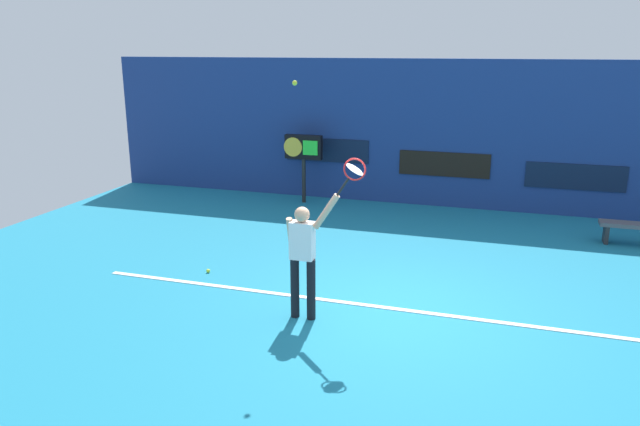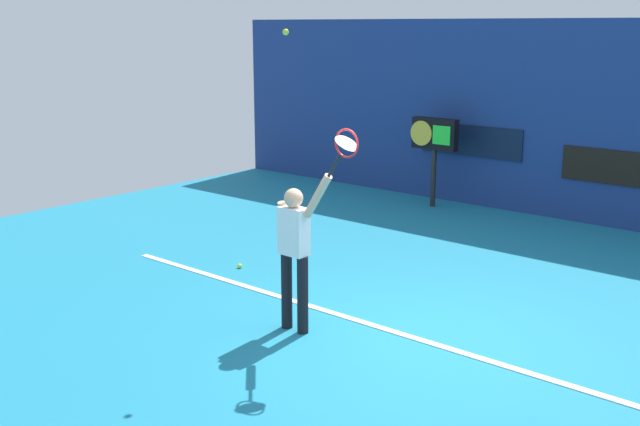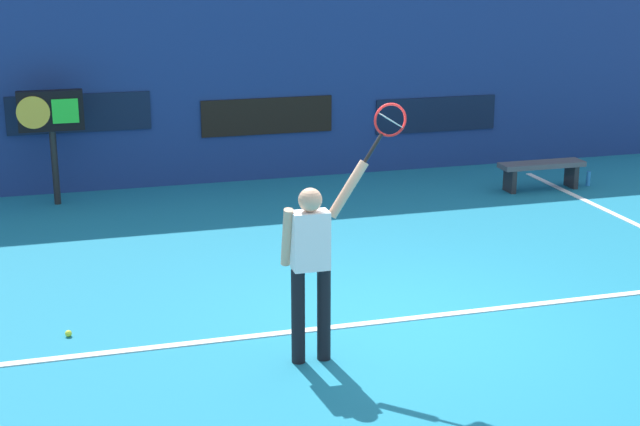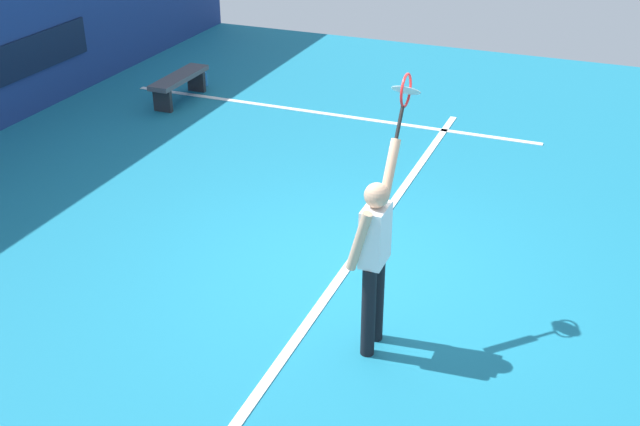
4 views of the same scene
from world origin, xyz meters
name	(u,v)px [view 4 (image 4 of 4)]	position (x,y,z in m)	size (l,w,h in m)	color
ground_plane	(347,268)	(0.00, 0.00, 0.00)	(18.00, 18.00, 0.00)	teal
sponsor_banner_starboard	(42,51)	(3.00, 6.37, 0.95)	(2.20, 0.03, 0.60)	#0C1933
court_baseline	(347,268)	(0.00, 0.00, 0.01)	(10.00, 0.10, 0.01)	white
court_sideline	(324,114)	(4.38, 2.00, 0.01)	(0.10, 7.00, 0.01)	white
tennis_player	(374,253)	(-1.21, -0.69, 1.01)	(0.80, 0.31, 1.92)	black
tennis_racket	(405,94)	(-0.48, -0.69, 2.24)	(0.47, 0.27, 0.60)	black
court_bench	(179,82)	(4.06, 4.50, 0.34)	(1.40, 0.36, 0.45)	#4C4C51
water_bottle	(205,79)	(4.92, 4.50, 0.12)	(0.07, 0.07, 0.24)	#338CD8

